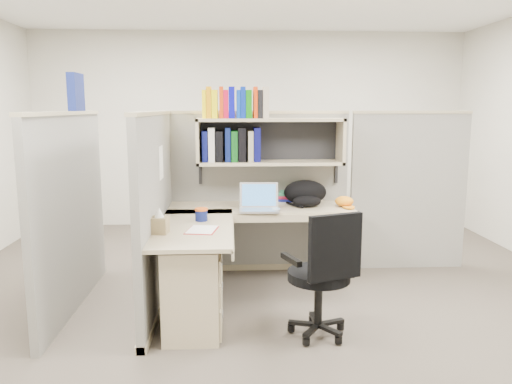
{
  "coord_description": "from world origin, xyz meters",
  "views": [
    {
      "loc": [
        -0.28,
        -4.08,
        1.66
      ],
      "look_at": [
        -0.06,
        0.25,
        0.92
      ],
      "focal_mm": 35.0,
      "sensor_mm": 36.0,
      "label": 1
    }
  ],
  "objects": [
    {
      "name": "snack_canister",
      "position": [
        -0.53,
        -0.01,
        0.79
      ],
      "size": [
        0.11,
        0.11,
        0.11
      ],
      "color": "#0E1755",
      "rests_on": "desk"
    },
    {
      "name": "cubicle",
      "position": [
        -0.37,
        0.45,
        0.91
      ],
      "size": [
        3.79,
        1.84,
        1.95
      ],
      "color": "slate",
      "rests_on": "ground"
    },
    {
      "name": "room_shell",
      "position": [
        0.0,
        0.0,
        1.62
      ],
      "size": [
        6.0,
        6.0,
        6.0
      ],
      "color": "#B8B3A6",
      "rests_on": "ground"
    },
    {
      "name": "book_stack",
      "position": [
        0.27,
        0.76,
        0.78
      ],
      "size": [
        0.21,
        0.25,
        0.11
      ],
      "primitive_type": null,
      "rotation": [
        0.0,
        0.0,
        -0.21
      ],
      "color": "gray",
      "rests_on": "desk"
    },
    {
      "name": "laptop",
      "position": [
        -0.02,
        0.36,
        0.86
      ],
      "size": [
        0.37,
        0.37,
        0.26
      ],
      "primitive_type": null,
      "rotation": [
        0.0,
        0.0,
        -0.04
      ],
      "color": "#B4B3B8",
      "rests_on": "desk"
    },
    {
      "name": "ground",
      "position": [
        0.0,
        0.0,
        0.0
      ],
      "size": [
        6.0,
        6.0,
        0.0
      ],
      "primitive_type": "plane",
      "color": "#39332C",
      "rests_on": "ground"
    },
    {
      "name": "orange_cap",
      "position": [
        0.8,
        0.54,
        0.78
      ],
      "size": [
        0.22,
        0.24,
        0.1
      ],
      "primitive_type": null,
      "rotation": [
        0.0,
        0.0,
        0.23
      ],
      "color": "orange",
      "rests_on": "desk"
    },
    {
      "name": "loose_paper",
      "position": [
        -0.51,
        -0.32,
        0.73
      ],
      "size": [
        0.25,
        0.3,
        0.0
      ],
      "primitive_type": null,
      "rotation": [
        0.0,
        0.0,
        -0.17
      ],
      "color": "silver",
      "rests_on": "desk"
    },
    {
      "name": "tissue_box",
      "position": [
        -0.81,
        -0.42,
        0.83
      ],
      "size": [
        0.14,
        0.14,
        0.2
      ],
      "primitive_type": null,
      "rotation": [
        0.0,
        0.0,
        -0.13
      ],
      "color": "#917C52",
      "rests_on": "desk"
    },
    {
      "name": "mouse",
      "position": [
        0.13,
        0.36,
        0.75
      ],
      "size": [
        0.09,
        0.06,
        0.03
      ],
      "primitive_type": "ellipsoid",
      "rotation": [
        0.0,
        0.0,
        -0.0
      ],
      "color": "#8CAAC7",
      "rests_on": "desk"
    },
    {
      "name": "task_chair",
      "position": [
        0.36,
        -0.7,
        0.34
      ],
      "size": [
        0.55,
        0.51,
        0.96
      ],
      "color": "black",
      "rests_on": "ground"
    },
    {
      "name": "desk",
      "position": [
        -0.41,
        -0.29,
        0.44
      ],
      "size": [
        1.74,
        1.75,
        0.73
      ],
      "color": "tan",
      "rests_on": "ground"
    },
    {
      "name": "backpack",
      "position": [
        0.44,
        0.59,
        0.85
      ],
      "size": [
        0.46,
        0.39,
        0.24
      ],
      "primitive_type": null,
      "rotation": [
        0.0,
        0.0,
        0.19
      ],
      "color": "black",
      "rests_on": "desk"
    },
    {
      "name": "paper_cup",
      "position": [
        -0.04,
        0.66,
        0.78
      ],
      "size": [
        0.06,
        0.06,
        0.09
      ],
      "primitive_type": "cylinder",
      "rotation": [
        0.0,
        0.0,
        -0.02
      ],
      "color": "white",
      "rests_on": "desk"
    }
  ]
}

